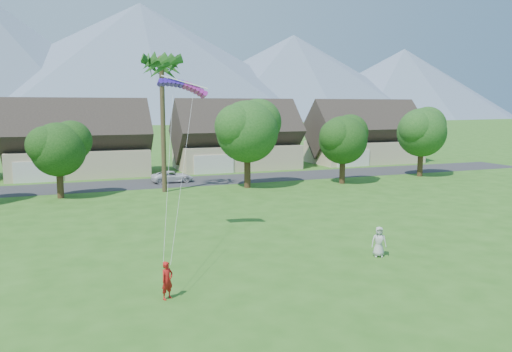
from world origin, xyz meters
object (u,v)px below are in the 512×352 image
kite_flyer (167,280)px  parafoil_kite (183,85)px  parked_car (172,177)px  watcher (379,242)px

kite_flyer → parafoil_kite: bearing=40.7°
parked_car → watcher: bearing=-173.2°
parafoil_kite → parked_car: bearing=87.7°
parked_car → parafoil_kite: parafoil_kite is taller
watcher → parked_car: (-4.93, 29.66, -0.21)m
watcher → parafoil_kite: parafoil_kite is taller
parked_car → parafoil_kite: size_ratio=1.47×
kite_flyer → watcher: (11.55, 1.83, 0.01)m
kite_flyer → parked_car: (6.62, 31.50, -0.19)m
kite_flyer → watcher: watcher is taller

